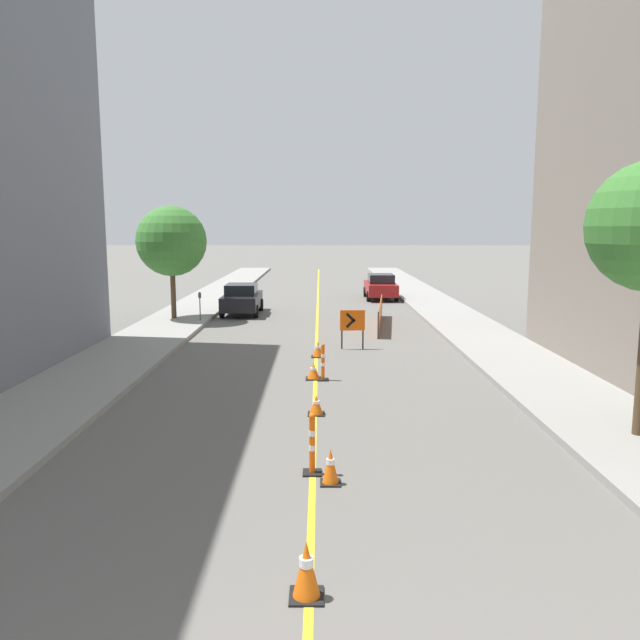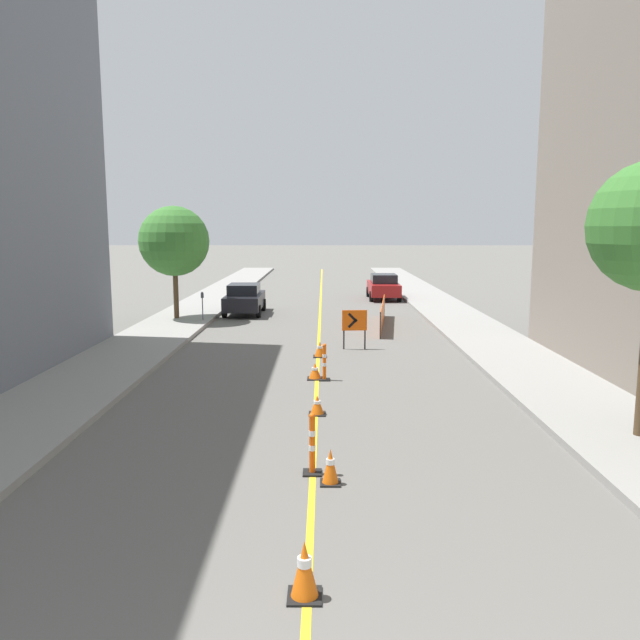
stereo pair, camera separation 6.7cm
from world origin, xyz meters
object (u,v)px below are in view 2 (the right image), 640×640
at_px(parked_car_curb_near, 245,299).
at_px(parking_meter_far_curb, 202,300).
at_px(traffic_cone_second, 330,467).
at_px(parked_car_curb_mid, 383,287).
at_px(traffic_cone_third, 317,405).
at_px(arrow_barricade_primary, 354,322).
at_px(traffic_cone_fifth, 320,349).
at_px(traffic_cone_fourth, 315,371).
at_px(traffic_cone_nearest, 304,570).
at_px(delineator_post_front, 312,448).
at_px(street_tree_left_near, 174,241).
at_px(delineator_post_rear, 324,365).

relative_size(parked_car_curb_near, parking_meter_far_curb, 3.24).
xyz_separation_m(traffic_cone_second, parking_meter_far_curb, (-5.84, 18.51, 0.79)).
relative_size(parked_car_curb_mid, parking_meter_far_curb, 3.24).
bearing_deg(traffic_cone_third, parking_meter_far_curb, 111.13).
bearing_deg(parking_meter_far_curb, traffic_cone_third, -68.87).
distance_m(traffic_cone_third, parked_car_curb_near, 18.04).
relative_size(traffic_cone_third, arrow_barricade_primary, 0.33).
bearing_deg(traffic_cone_fifth, arrow_barricade_primary, 47.68).
height_order(traffic_cone_second, traffic_cone_fourth, traffic_cone_second).
relative_size(traffic_cone_nearest, delineator_post_front, 0.64).
bearing_deg(parked_car_curb_near, traffic_cone_second, -79.46).
relative_size(delineator_post_front, arrow_barricade_primary, 0.79).
bearing_deg(parking_meter_far_curb, traffic_cone_second, -72.50).
relative_size(traffic_cone_second, traffic_cone_fourth, 1.33).
bearing_deg(parked_car_curb_near, arrow_barricade_primary, -61.26).
bearing_deg(parked_car_curb_mid, parked_car_curb_near, -139.05).
height_order(traffic_cone_fourth, parked_car_curb_near, parked_car_curb_near).
relative_size(arrow_barricade_primary, street_tree_left_near, 0.28).
distance_m(delineator_post_front, parking_meter_far_curb, 18.89).
distance_m(traffic_cone_fourth, street_tree_left_near, 13.81).
xyz_separation_m(traffic_cone_second, parked_car_curb_near, (-4.26, 21.72, 0.48)).
bearing_deg(delineator_post_front, street_tree_left_near, 110.23).
bearing_deg(arrow_barricade_primary, traffic_cone_fifth, -136.42).
bearing_deg(traffic_cone_nearest, traffic_cone_third, 89.43).
bearing_deg(parked_car_curb_mid, traffic_cone_second, -96.99).
xyz_separation_m(traffic_cone_nearest, parking_meter_far_curb, (-5.48, 21.95, 0.74)).
bearing_deg(parked_car_curb_near, delineator_post_front, -80.09).
distance_m(delineator_post_rear, arrow_barricade_primary, 4.92).
height_order(parked_car_curb_mid, parking_meter_far_curb, parked_car_curb_mid).
height_order(traffic_cone_third, parked_car_curb_mid, parked_car_curb_mid).
relative_size(delineator_post_rear, arrow_barricade_primary, 0.75).
bearing_deg(street_tree_left_near, delineator_post_rear, -58.43).
bearing_deg(traffic_cone_fourth, delineator_post_rear, -26.98).
bearing_deg(traffic_cone_fifth, traffic_cone_nearest, -90.38).
relative_size(traffic_cone_second, arrow_barricade_primary, 0.44).
distance_m(traffic_cone_nearest, traffic_cone_fourth, 11.14).
xyz_separation_m(traffic_cone_nearest, parked_car_curb_mid, (3.98, 31.94, 0.43)).
distance_m(traffic_cone_third, arrow_barricade_primary, 8.32).
distance_m(traffic_cone_third, delineator_post_front, 3.69).
distance_m(parked_car_curb_mid, street_tree_left_near, 14.65).
xyz_separation_m(traffic_cone_nearest, traffic_cone_third, (0.08, 7.57, -0.13)).
relative_size(traffic_cone_second, delineator_post_front, 0.56).
xyz_separation_m(delineator_post_front, street_tree_left_near, (-6.89, 18.69, 3.34)).
xyz_separation_m(parked_car_curb_mid, parking_meter_far_curb, (-9.47, -9.99, 0.31)).
relative_size(traffic_cone_nearest, street_tree_left_near, 0.14).
relative_size(delineator_post_front, parking_meter_far_curb, 0.87).
bearing_deg(parked_car_curb_near, traffic_cone_nearest, -81.74).
height_order(traffic_cone_second, delineator_post_front, delineator_post_front).
distance_m(traffic_cone_nearest, parked_car_curb_near, 25.46).
distance_m(traffic_cone_fourth, delineator_post_front, 7.25).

